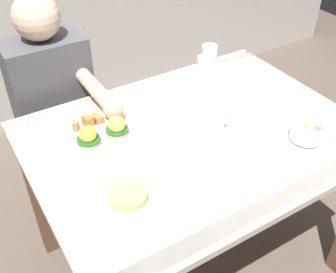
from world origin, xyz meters
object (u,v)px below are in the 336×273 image
Objects in this scene: eggs_benedict_plate at (102,134)px; side_plate at (128,197)px; fork at (183,156)px; dining_table at (195,156)px; water_glass_far at (205,73)px; fruit_bowl at (307,133)px; coffee_mug at (214,123)px; diner_person at (57,104)px; water_glass_near at (209,60)px.

eggs_benedict_plate reaches higher than side_plate.
side_plate is at bearing -161.72° from fork.
water_glass_far is at bearing 50.26° from dining_table.
coffee_mug reaches higher than fruit_bowl.
fruit_bowl is 0.11× the size of diner_person.
coffee_mug reaches higher than fork.
coffee_mug is at bearing -120.03° from water_glass_far.
water_glass_far reaches higher than fruit_bowl.
eggs_benedict_plate is at bearing 130.23° from fork.
dining_table is 10.00× the size of fruit_bowl.
eggs_benedict_plate is 2.14× the size of water_glass_near.
dining_table is 10.79× the size of coffee_mug.
water_glass_near is at bearing 49.01° from dining_table.
water_glass_near is at bearing 18.64° from eggs_benedict_plate.
fruit_bowl is 0.60× the size of side_plate.
side_plate is (-0.37, -0.16, 0.12)m from dining_table.
dining_table is 4.44× the size of eggs_benedict_plate.
water_glass_near reaches higher than dining_table.
dining_table is at bearing 150.98° from coffee_mug.
fork is at bearing 160.42° from fruit_bowl.
dining_table is at bearing -60.44° from diner_person.
fork is 0.27m from side_plate.
coffee_mug is 0.81× the size of fork.
coffee_mug is at bearing 142.80° from fruit_bowl.
fruit_bowl is at bearing -19.58° from fork.
fork is at bearing -133.96° from water_glass_far.
fruit_bowl is 0.34m from coffee_mug.
water_glass_near is at bearing -19.89° from diner_person.
water_glass_far reaches higher than coffee_mug.
fruit_bowl is 0.46m from fork.
fork is at bearing -144.89° from dining_table.
eggs_benedict_plate is 0.55m from water_glass_far.
fork is at bearing -71.37° from diner_person.
water_glass_far is at bearing 100.69° from fruit_bowl.
dining_table is at bearing 144.03° from fruit_bowl.
water_glass_near is at bearing 37.66° from side_plate.
water_glass_far is 0.68× the size of side_plate.
fork is at bearing -134.05° from water_glass_near.
water_glass_far reaches higher than side_plate.
eggs_benedict_plate is 0.24× the size of diner_person.
diner_person is at bearing 128.41° from fruit_bowl.
coffee_mug is at bearing 17.75° from side_plate.
eggs_benedict_plate is at bearing 148.46° from fruit_bowl.
water_glass_far is at bearing -30.30° from diner_person.
water_glass_near is 0.11× the size of diner_person.
coffee_mug is (0.36, -0.18, 0.03)m from eggs_benedict_plate.
fruit_bowl reaches higher than dining_table.
coffee_mug is (-0.27, 0.20, 0.02)m from fruit_bowl.
dining_table is 9.49× the size of water_glass_near.
eggs_benedict_plate is 2.43× the size of coffee_mug.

